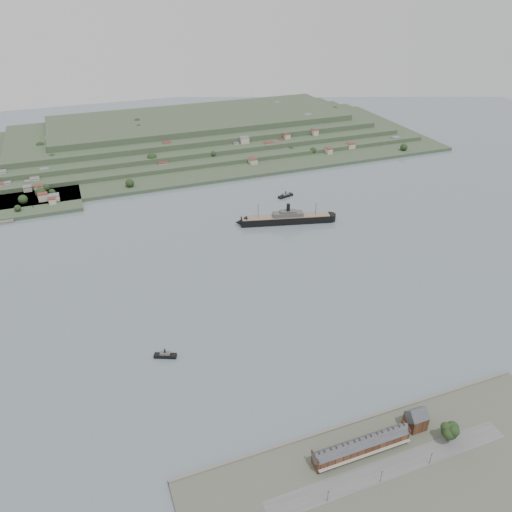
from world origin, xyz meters
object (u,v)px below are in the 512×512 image
object	(u,v)px
terrace_row	(361,446)
tugboat	(165,355)
fig_tree	(451,431)
steamship	(284,219)
gabled_building	(416,419)

from	to	relation	value
terrace_row	tugboat	distance (m)	139.88
tugboat	fig_tree	bearing A→B (deg)	-43.62
steamship	gabled_building	bearing A→B (deg)	-97.65
gabled_building	fig_tree	size ratio (longest dim) A/B	1.13
terrace_row	fig_tree	xyz separation A→B (m)	(48.72, -10.61, 2.77)
gabled_building	fig_tree	distance (m)	18.49
steamship	fig_tree	distance (m)	282.48
fig_tree	terrace_row	bearing A→B (deg)	167.71
steamship	fig_tree	size ratio (longest dim) A/B	8.21
terrace_row	gabled_building	distance (m)	37.74
terrace_row	tugboat	size ratio (longest dim) A/B	3.61
gabled_building	steamship	size ratio (longest dim) A/B	0.14
terrace_row	tugboat	world-z (taller)	terrace_row
gabled_building	fig_tree	bearing A→B (deg)	-52.53
terrace_row	steamship	world-z (taller)	steamship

